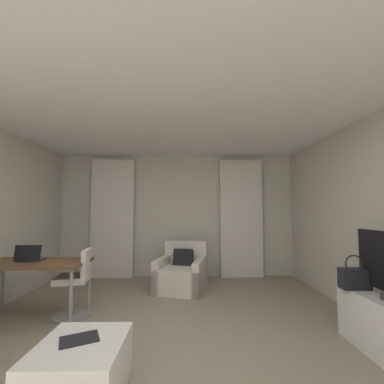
{
  "coord_description": "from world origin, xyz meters",
  "views": [
    {
      "loc": [
        0.23,
        -2.53,
        1.41
      ],
      "look_at": [
        0.29,
        1.46,
        1.7
      ],
      "focal_mm": 23.72,
      "sensor_mm": 36.0,
      "label": 1
    }
  ],
  "objects_px": {
    "desk": "(35,266)",
    "desk_chair": "(75,287)",
    "laptop": "(30,257)",
    "coffee_table": "(80,370)",
    "armchair": "(182,274)",
    "handbag_primary": "(354,278)",
    "magazine_open": "(79,339)"
  },
  "relations": [
    {
      "from": "desk",
      "to": "desk_chair",
      "type": "bearing_deg",
      "value": 7.9
    },
    {
      "from": "laptop",
      "to": "coffee_table",
      "type": "height_order",
      "value": "laptop"
    },
    {
      "from": "desk_chair",
      "to": "laptop",
      "type": "xyz_separation_m",
      "value": [
        -0.59,
        -0.03,
        0.39
      ]
    },
    {
      "from": "laptop",
      "to": "coffee_table",
      "type": "bearing_deg",
      "value": -48.22
    },
    {
      "from": "coffee_table",
      "to": "laptop",
      "type": "bearing_deg",
      "value": 131.78
    },
    {
      "from": "armchair",
      "to": "handbag_primary",
      "type": "bearing_deg",
      "value": -43.68
    },
    {
      "from": "armchair",
      "to": "laptop",
      "type": "height_order",
      "value": "laptop"
    },
    {
      "from": "desk_chair",
      "to": "coffee_table",
      "type": "relative_size",
      "value": 1.26
    },
    {
      "from": "armchair",
      "to": "desk",
      "type": "xyz_separation_m",
      "value": [
        -1.89,
        -1.24,
        0.4
      ]
    },
    {
      "from": "coffee_table",
      "to": "handbag_primary",
      "type": "relative_size",
      "value": 1.9
    },
    {
      "from": "desk_chair",
      "to": "handbag_primary",
      "type": "distance_m",
      "value": 3.4
    },
    {
      "from": "armchair",
      "to": "desk_chair",
      "type": "xyz_separation_m",
      "value": [
        -1.39,
        -1.17,
        0.12
      ]
    },
    {
      "from": "laptop",
      "to": "magazine_open",
      "type": "distance_m",
      "value": 1.91
    },
    {
      "from": "laptop",
      "to": "magazine_open",
      "type": "relative_size",
      "value": 1.02
    },
    {
      "from": "desk_chair",
      "to": "coffee_table",
      "type": "bearing_deg",
      "value": -64.91
    },
    {
      "from": "desk_chair",
      "to": "magazine_open",
      "type": "xyz_separation_m",
      "value": [
        0.66,
        -1.43,
        0.02
      ]
    },
    {
      "from": "desk",
      "to": "magazine_open",
      "type": "distance_m",
      "value": 1.81
    },
    {
      "from": "coffee_table",
      "to": "desk_chair",
      "type": "bearing_deg",
      "value": 115.09
    },
    {
      "from": "magazine_open",
      "to": "desk_chair",
      "type": "bearing_deg",
      "value": 114.66
    },
    {
      "from": "armchair",
      "to": "magazine_open",
      "type": "relative_size",
      "value": 3.05
    },
    {
      "from": "handbag_primary",
      "to": "desk_chair",
      "type": "bearing_deg",
      "value": 168.46
    },
    {
      "from": "desk",
      "to": "laptop",
      "type": "xyz_separation_m",
      "value": [
        -0.09,
        0.04,
        0.11
      ]
    },
    {
      "from": "magazine_open",
      "to": "coffee_table",
      "type": "bearing_deg",
      "value": -51.04
    },
    {
      "from": "laptop",
      "to": "coffee_table",
      "type": "relative_size",
      "value": 0.49
    },
    {
      "from": "magazine_open",
      "to": "armchair",
      "type": "bearing_deg",
      "value": 74.28
    },
    {
      "from": "magazine_open",
      "to": "laptop",
      "type": "bearing_deg",
      "value": 131.85
    },
    {
      "from": "armchair",
      "to": "desk",
      "type": "relative_size",
      "value": 0.79
    },
    {
      "from": "magazine_open",
      "to": "handbag_primary",
      "type": "bearing_deg",
      "value": 15.72
    },
    {
      "from": "desk",
      "to": "handbag_primary",
      "type": "relative_size",
      "value": 3.56
    },
    {
      "from": "desk",
      "to": "magazine_open",
      "type": "bearing_deg",
      "value": -49.45
    },
    {
      "from": "desk_chair",
      "to": "laptop",
      "type": "bearing_deg",
      "value": -176.63
    },
    {
      "from": "desk",
      "to": "laptop",
      "type": "bearing_deg",
      "value": 157.71
    }
  ]
}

